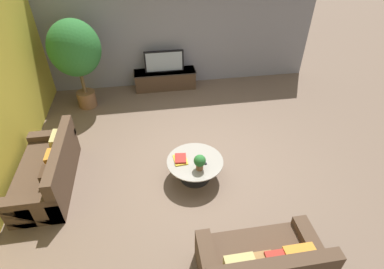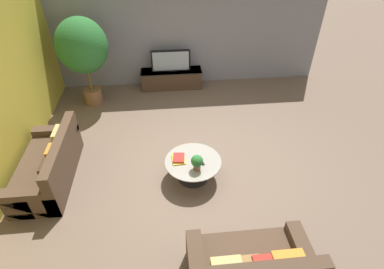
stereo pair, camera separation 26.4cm
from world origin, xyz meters
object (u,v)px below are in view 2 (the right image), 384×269
coffee_table (193,166)px  couch_by_wall (49,166)px  potted_plant_tabletop (197,162)px  potted_palm_tall (82,48)px  media_console (172,78)px  couch_near_entry (250,268)px  television (171,61)px

coffee_table → couch_by_wall: size_ratio=0.55×
potted_plant_tabletop → potted_palm_tall: bearing=126.2°
media_console → coffee_table: bearing=-86.4°
couch_near_entry → potted_palm_tall: bearing=-60.4°
television → couch_by_wall: television is taller
television → coffee_table: 3.51m
media_console → couch_by_wall: couch_by_wall is taller
coffee_table → potted_plant_tabletop: (0.04, -0.21, 0.29)m
coffee_table → potted_palm_tall: bearing=127.6°
potted_palm_tall → potted_plant_tabletop: (2.24, -3.06, -0.85)m
coffee_table → couch_by_wall: (-2.54, 0.25, 0.00)m
media_console → potted_plant_tabletop: size_ratio=5.59×
media_console → potted_plant_tabletop: 3.71m
couch_by_wall → potted_palm_tall: potted_palm_tall is taller
couch_near_entry → potted_plant_tabletop: size_ratio=5.42×
coffee_table → potted_palm_tall: potted_palm_tall is taller
potted_plant_tabletop → television: bearing=94.1°
television → coffee_table: bearing=-86.4°
couch_by_wall → couch_near_entry: same height
couch_by_wall → couch_near_entry: 3.78m
potted_plant_tabletop → couch_by_wall: bearing=169.9°
coffee_table → potted_plant_tabletop: 0.36m
couch_by_wall → potted_plant_tabletop: size_ratio=6.29×
television → couch_near_entry: bearing=-82.1°
media_console → coffee_table: size_ratio=1.63×
couch_by_wall → potted_plant_tabletop: 2.64m
couch_by_wall → couch_near_entry: bearing=54.3°
coffee_table → potted_plant_tabletop: potted_plant_tabletop is taller
coffee_table → couch_near_entry: 2.02m
television → couch_by_wall: 4.00m
couch_by_wall → couch_near_entry: (3.07, -2.20, 0.01)m
couch_near_entry → potted_plant_tabletop: couch_near_entry is taller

